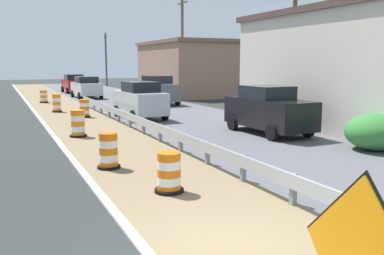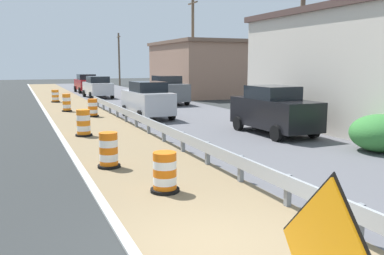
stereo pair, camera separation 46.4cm
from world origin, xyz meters
TOP-DOWN VIEW (x-y plane):
  - ground_plane at (0.00, 0.00)m, footprint 160.00×160.00m
  - median_dirt_strip at (0.66, 0.00)m, footprint 3.72×120.00m
  - guardrail_median at (2.29, 0.21)m, footprint 0.18×48.54m
  - traffic_barrel_nearest at (0.26, 3.21)m, footprint 0.70×0.70m
  - traffic_barrel_close at (-0.49, 6.07)m, footprint 0.67×0.67m
  - traffic_barrel_mid at (-0.35, 11.85)m, footprint 0.71×0.71m
  - traffic_barrel_far at (0.02, 21.53)m, footprint 0.63×0.63m
  - traffic_barrel_farther at (1.11, 18.23)m, footprint 0.68×0.68m
  - traffic_barrel_farthest at (-0.08, 28.53)m, footprint 0.68×0.68m
  - car_lead_near_lane at (3.84, 16.38)m, footprint 2.13×4.41m
  - car_trailing_near_lane at (7.70, 23.84)m, footprint 2.16×4.71m
  - car_lead_far_lane at (3.85, 31.67)m, footprint 2.22×4.51m
  - car_mid_far_lane at (7.34, 9.14)m, footprint 2.11×4.52m
  - car_trailing_far_lane at (3.98, 39.09)m, footprint 2.17×4.34m
  - roadside_shop_near at (13.50, 9.41)m, footprint 8.82×10.89m
  - roadside_shop_far at (14.10, 30.82)m, footprint 8.26×11.21m
  - utility_pole_near at (10.60, 11.66)m, footprint 0.24×1.80m
  - utility_pole_mid at (11.15, 27.02)m, footprint 0.24×1.80m
  - utility_pole_far at (10.46, 51.37)m, footprint 0.24×1.80m
  - bush_roadside at (8.68, 4.61)m, footprint 2.10×2.10m

SIDE VIEW (x-z plane):
  - ground_plane at x=0.00m, z-range 0.00..0.00m
  - median_dirt_strip at x=0.66m, z-range 0.00..0.01m
  - traffic_barrel_nearest at x=0.26m, z-range -0.05..0.92m
  - traffic_barrel_farthest at x=-0.08m, z-range -0.05..0.93m
  - traffic_barrel_farther at x=1.11m, z-range -0.05..0.98m
  - traffic_barrel_close at x=-0.49m, z-range -0.05..1.00m
  - traffic_barrel_mid at x=-0.35m, z-range -0.05..1.07m
  - traffic_barrel_far at x=0.02m, z-range -0.05..1.08m
  - guardrail_median at x=2.29m, z-range 0.16..0.87m
  - bush_roadside at x=8.68m, z-range 0.00..1.30m
  - car_lead_far_lane at x=3.85m, z-range 0.00..1.92m
  - car_trailing_far_lane at x=3.98m, z-range 0.00..1.94m
  - car_lead_near_lane at x=3.84m, z-range 0.00..2.05m
  - car_mid_far_lane at x=7.34m, z-range 0.00..2.09m
  - car_trailing_near_lane at x=7.70m, z-range 0.00..2.13m
  - roadside_shop_far at x=14.10m, z-range 0.01..5.15m
  - roadside_shop_near at x=13.50m, z-range 0.01..5.60m
  - utility_pole_far at x=10.46m, z-range 0.15..7.34m
  - utility_pole_near at x=10.60m, z-range 0.16..7.76m
  - utility_pole_mid at x=11.15m, z-range 0.16..8.72m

